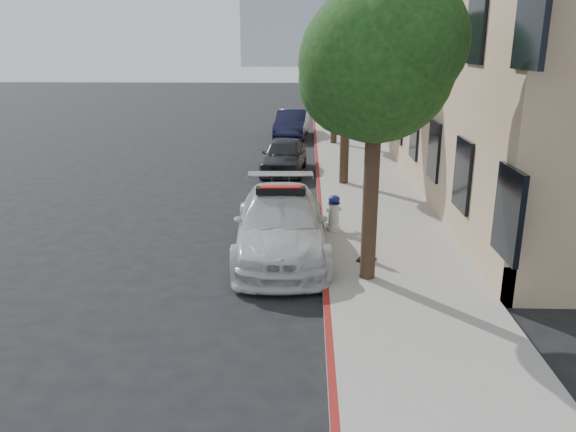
% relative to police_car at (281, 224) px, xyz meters
% --- Properties ---
extents(ground, '(120.00, 120.00, 0.00)m').
position_rel_police_car_xyz_m(ground, '(-1.10, 0.40, -0.73)').
color(ground, black).
rests_on(ground, ground).
extents(sidewalk, '(3.20, 50.00, 0.15)m').
position_rel_police_car_xyz_m(sidewalk, '(2.50, 10.40, -0.65)').
color(sidewalk, gray).
rests_on(sidewalk, ground).
extents(curb_strip, '(0.12, 50.00, 0.15)m').
position_rel_police_car_xyz_m(curb_strip, '(0.96, 10.40, -0.65)').
color(curb_strip, maroon).
rests_on(curb_strip, ground).
extents(building, '(8.00, 36.00, 10.00)m').
position_rel_police_car_xyz_m(building, '(8.10, 15.40, 4.27)').
color(building, tan).
rests_on(building, ground).
extents(tree_near, '(2.92, 2.82, 5.62)m').
position_rel_police_car_xyz_m(tree_near, '(1.83, -1.62, 3.55)').
color(tree_near, black).
rests_on(tree_near, sidewalk).
extents(tree_mid, '(2.77, 2.64, 5.43)m').
position_rel_police_car_xyz_m(tree_mid, '(1.83, 6.38, 3.43)').
color(tree_mid, black).
rests_on(tree_mid, sidewalk).
extents(tree_far, '(3.10, 3.00, 5.81)m').
position_rel_police_car_xyz_m(tree_far, '(1.83, 14.38, 3.66)').
color(tree_far, black).
rests_on(tree_far, sidewalk).
extents(police_car, '(2.28, 5.09, 1.60)m').
position_rel_police_car_xyz_m(police_car, '(0.00, 0.00, 0.00)').
color(police_car, silver).
rests_on(police_car, ground).
extents(parked_car_mid, '(1.77, 3.87, 1.29)m').
position_rel_police_car_xyz_m(parked_car_mid, '(-0.29, 8.58, -0.08)').
color(parked_car_mid, '#202228').
rests_on(parked_car_mid, ground).
extents(parked_car_far, '(1.78, 4.37, 1.41)m').
position_rel_police_car_xyz_m(parked_car_far, '(-0.24, 16.86, -0.02)').
color(parked_car_far, '#141533').
rests_on(parked_car_far, ground).
extents(fire_hydrant, '(0.39, 0.35, 0.90)m').
position_rel_police_car_xyz_m(fire_hydrant, '(1.25, 1.31, -0.14)').
color(fire_hydrant, silver).
rests_on(fire_hydrant, sidewalk).
extents(traffic_cone, '(0.47, 0.47, 0.67)m').
position_rel_police_car_xyz_m(traffic_cone, '(1.87, -0.71, -0.24)').
color(traffic_cone, black).
rests_on(traffic_cone, sidewalk).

